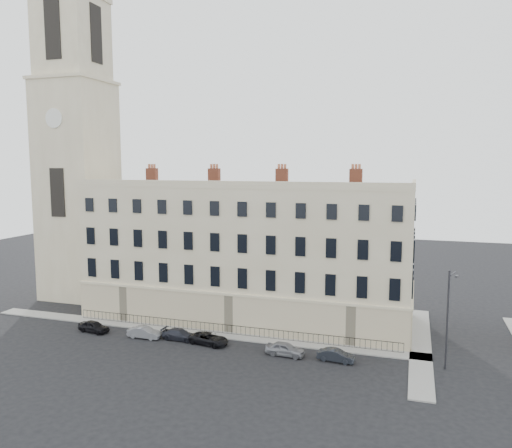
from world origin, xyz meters
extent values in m
plane|color=black|center=(0.00, 0.00, 0.00)|extent=(160.00, 160.00, 0.00)
cube|color=beige|center=(-6.00, 12.00, 7.50)|extent=(36.00, 12.00, 15.00)
cube|color=beige|center=(-6.00, 5.92, 2.00)|extent=(36.10, 0.18, 4.00)
cube|color=beige|center=(12.08, 12.00, 2.00)|extent=(0.18, 12.10, 4.00)
cube|color=beige|center=(-6.00, 6.15, 15.40)|extent=(36.00, 0.35, 0.80)
cube|color=beige|center=(11.85, 12.00, 15.40)|extent=(0.35, 12.00, 0.80)
cube|color=brown|center=(-18.00, 12.00, 16.00)|extent=(1.30, 0.70, 2.00)
cube|color=brown|center=(-10.00, 12.00, 16.00)|extent=(1.30, 0.70, 2.00)
cube|color=brown|center=(-2.00, 12.00, 16.00)|extent=(1.30, 0.70, 2.00)
cube|color=brown|center=(6.00, 12.00, 16.00)|extent=(1.30, 0.70, 2.00)
cube|color=beige|center=(-30.00, 14.00, 14.00)|extent=(8.00, 8.00, 28.00)
cube|color=beige|center=(-30.00, 14.00, 33.00)|extent=(7.04, 7.04, 10.00)
cube|color=black|center=(-30.00, 10.43, 33.50)|extent=(2.20, 0.14, 7.00)
cylinder|color=white|center=(-30.00, 9.94, 23.00)|extent=(2.40, 0.14, 2.40)
cube|color=gray|center=(-10.00, 5.00, 0.06)|extent=(48.00, 2.00, 0.12)
cube|color=gray|center=(13.00, 8.00, 0.06)|extent=(2.00, 24.00, 0.12)
cube|color=black|center=(-6.00, 5.40, 1.02)|extent=(35.00, 0.04, 0.04)
cube|color=black|center=(-6.00, 5.40, 0.12)|extent=(35.00, 0.04, 0.04)
imported|color=black|center=(-19.59, 1.88, 0.59)|extent=(3.64, 1.90, 1.18)
imported|color=slate|center=(-13.60, 1.91, 0.57)|extent=(3.47, 1.26, 1.14)
imported|color=#22242E|center=(-9.96, 2.51, 0.54)|extent=(3.78, 1.66, 1.08)
imported|color=black|center=(-6.69, 2.25, 0.55)|extent=(4.21, 2.47, 1.10)
imported|color=gray|center=(1.13, 1.71, 0.62)|extent=(3.71, 1.68, 1.24)
imported|color=#1F2229|center=(5.79, 1.78, 0.55)|extent=(3.41, 1.44, 1.09)
cylinder|color=#323137|center=(14.96, 2.94, 4.32)|extent=(0.17, 0.17, 8.64)
cylinder|color=#323137|center=(15.19, 2.22, 8.53)|extent=(0.59, 1.58, 0.11)
cube|color=#323137|center=(15.42, 1.50, 8.48)|extent=(0.35, 0.57, 0.13)
camera|label=1|loc=(11.97, -41.04, 17.49)|focal=35.00mm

